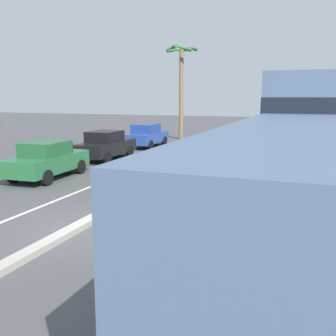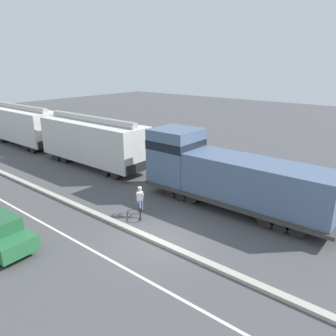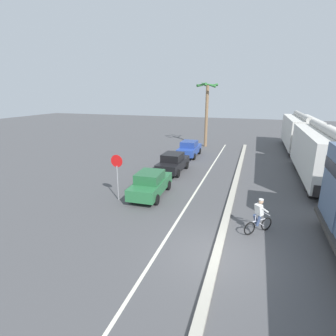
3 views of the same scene
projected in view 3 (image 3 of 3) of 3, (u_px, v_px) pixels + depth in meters
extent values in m
plane|color=#4C4C4F|center=(217.00, 256.00, 10.77)|extent=(120.00, 120.00, 0.00)
cube|color=#B2AD9E|center=(231.00, 199.00, 16.21)|extent=(0.36, 36.00, 0.16)
cube|color=silver|center=(193.00, 196.00, 16.96)|extent=(0.14, 36.00, 0.01)
cube|color=silver|center=(322.00, 153.00, 19.23)|extent=(2.90, 10.40, 3.10)
cylinder|color=#AFACA6|center=(326.00, 130.00, 18.75)|extent=(0.60, 9.88, 0.60)
cube|color=black|center=(307.00, 154.00, 24.35)|extent=(2.61, 0.10, 0.70)
cylinder|color=black|center=(309.00, 163.00, 23.14)|extent=(2.46, 0.90, 0.90)
cylinder|color=black|center=(312.00, 166.00, 22.14)|extent=(2.46, 0.90, 0.90)
cylinder|color=black|center=(327.00, 187.00, 17.27)|extent=(2.46, 0.90, 0.90)
cylinder|color=black|center=(331.00, 193.00, 16.27)|extent=(2.46, 0.90, 0.90)
cube|color=silver|center=(300.00, 131.00, 29.80)|extent=(2.90, 10.40, 3.10)
cylinder|color=#B1AEA8|center=(302.00, 116.00, 29.31)|extent=(0.60, 9.88, 0.60)
cube|color=black|center=(293.00, 135.00, 34.91)|extent=(2.61, 0.10, 0.70)
cube|color=black|center=(305.00, 151.00, 25.35)|extent=(2.61, 0.10, 0.70)
cylinder|color=black|center=(294.00, 141.00, 33.71)|extent=(2.46, 0.90, 0.90)
cylinder|color=black|center=(295.00, 142.00, 32.71)|extent=(2.46, 0.90, 0.90)
cylinder|color=black|center=(301.00, 151.00, 27.84)|extent=(2.46, 0.90, 0.90)
cylinder|color=black|center=(302.00, 153.00, 26.83)|extent=(2.46, 0.90, 0.90)
cube|color=#286B3D|center=(151.00, 186.00, 16.85)|extent=(1.89, 4.27, 0.70)
cube|color=#225B34|center=(150.00, 177.00, 16.53)|extent=(1.58, 1.96, 0.60)
cube|color=#1E232D|center=(155.00, 173.00, 17.47)|extent=(1.43, 0.18, 0.51)
cylinder|color=black|center=(146.00, 183.00, 18.37)|extent=(0.25, 0.65, 0.64)
cylinder|color=black|center=(168.00, 185.00, 17.94)|extent=(0.25, 0.65, 0.64)
cylinder|color=black|center=(131.00, 197.00, 15.96)|extent=(0.25, 0.65, 0.64)
cylinder|color=black|center=(156.00, 200.00, 15.54)|extent=(0.25, 0.65, 0.64)
cube|color=black|center=(173.00, 164.00, 21.87)|extent=(1.77, 4.23, 0.70)
cube|color=black|center=(173.00, 157.00, 21.55)|extent=(1.53, 1.92, 0.60)
cube|color=#1E232D|center=(176.00, 155.00, 22.47)|extent=(1.43, 0.14, 0.51)
cylinder|color=black|center=(169.00, 163.00, 23.40)|extent=(0.23, 0.64, 0.64)
cylinder|color=black|center=(187.00, 165.00, 22.89)|extent=(0.23, 0.64, 0.64)
cylinder|color=black|center=(159.00, 171.00, 21.05)|extent=(0.23, 0.64, 0.64)
cylinder|color=black|center=(178.00, 173.00, 20.53)|extent=(0.23, 0.64, 0.64)
cube|color=#28479E|center=(189.00, 150.00, 27.26)|extent=(1.71, 4.20, 0.70)
cube|color=navy|center=(189.00, 144.00, 26.94)|extent=(1.50, 1.90, 0.60)
cube|color=#1E232D|center=(191.00, 143.00, 27.87)|extent=(1.43, 0.12, 0.51)
cylinder|color=black|center=(185.00, 150.00, 28.79)|extent=(0.22, 0.64, 0.64)
cylinder|color=black|center=(199.00, 151.00, 28.30)|extent=(0.22, 0.64, 0.64)
cylinder|color=black|center=(178.00, 155.00, 26.41)|extent=(0.22, 0.64, 0.64)
cylinder|color=black|center=(194.00, 157.00, 25.93)|extent=(0.22, 0.64, 0.64)
torus|color=black|center=(266.00, 224.00, 12.68)|extent=(0.52, 0.50, 0.66)
torus|color=black|center=(250.00, 228.00, 12.25)|extent=(0.52, 0.50, 0.66)
cylinder|color=silver|center=(259.00, 220.00, 12.38)|extent=(0.60, 0.58, 0.05)
cylinder|color=silver|center=(260.00, 223.00, 12.47)|extent=(0.38, 0.37, 0.36)
cylinder|color=silver|center=(255.00, 218.00, 12.25)|extent=(0.04, 0.04, 0.30)
cylinder|color=silver|center=(266.00, 214.00, 12.49)|extent=(0.36, 0.37, 0.04)
cylinder|color=#38476B|center=(255.00, 219.00, 12.40)|extent=(0.32, 0.31, 0.52)
cylinder|color=#38476B|center=(258.00, 221.00, 12.23)|extent=(0.29, 0.28, 0.52)
cube|color=white|center=(259.00, 210.00, 12.20)|extent=(0.47, 0.47, 0.57)
sphere|color=tan|center=(261.00, 202.00, 12.12)|extent=(0.22, 0.22, 0.22)
cylinder|color=white|center=(261.00, 200.00, 12.09)|extent=(0.22, 0.22, 0.05)
cylinder|color=white|center=(260.00, 207.00, 12.42)|extent=(0.39, 0.38, 0.36)
cylinder|color=white|center=(265.00, 210.00, 12.14)|extent=(0.39, 0.38, 0.36)
cylinder|color=gray|center=(118.00, 183.00, 16.02)|extent=(0.07, 0.07, 2.20)
cylinder|color=red|center=(117.00, 161.00, 15.64)|extent=(0.76, 0.03, 0.76)
cylinder|color=white|center=(117.00, 161.00, 15.66)|extent=(0.48, 0.01, 0.48)
cylinder|color=#846647|center=(206.00, 117.00, 31.38)|extent=(0.36, 0.36, 7.24)
cone|color=#2D7033|center=(215.00, 85.00, 30.04)|extent=(0.40, 1.81, 0.33)
cone|color=#2D7033|center=(212.00, 85.00, 31.03)|extent=(1.80, 0.92, 0.32)
cone|color=#2D7033|center=(204.00, 85.00, 31.14)|extent=(1.56, 1.47, 0.53)
cone|color=#2D7033|center=(201.00, 85.00, 29.94)|extent=(1.54, 1.47, 0.41)
cone|color=#2D7033|center=(208.00, 84.00, 29.49)|extent=(1.85, 0.70, 0.75)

